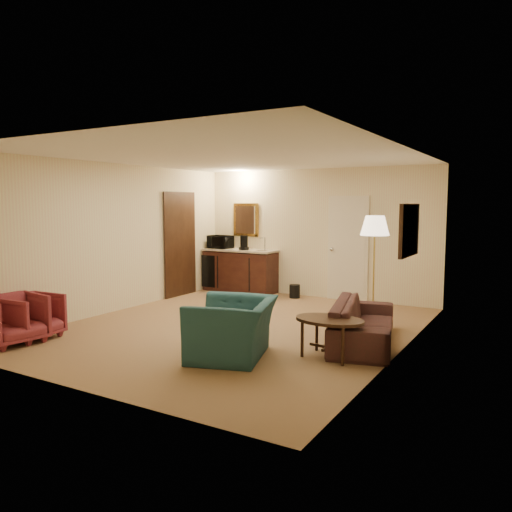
{
  "coord_description": "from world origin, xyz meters",
  "views": [
    {
      "loc": [
        4.06,
        -6.34,
        1.9
      ],
      "look_at": [
        0.05,
        0.5,
        1.07
      ],
      "focal_mm": 35.0,
      "sensor_mm": 36.0,
      "label": 1
    }
  ],
  "objects_px": {
    "sofa": "(363,315)",
    "rose_chair_far": "(13,317)",
    "coffee_table": "(329,338)",
    "coffee_maker": "(244,243)",
    "rose_chair_near": "(31,314)",
    "wetbar_cabinet": "(240,270)",
    "microwave": "(220,240)",
    "teal_armchair": "(232,319)",
    "floor_lamp": "(374,269)",
    "waste_bin": "(295,291)"
  },
  "relations": [
    {
      "from": "wetbar_cabinet",
      "to": "waste_bin",
      "type": "relative_size",
      "value": 6.11
    },
    {
      "from": "wetbar_cabinet",
      "to": "coffee_maker",
      "type": "bearing_deg",
      "value": -29.25
    },
    {
      "from": "coffee_table",
      "to": "microwave",
      "type": "relative_size",
      "value": 1.69
    },
    {
      "from": "teal_armchair",
      "to": "waste_bin",
      "type": "bearing_deg",
      "value": 177.29
    },
    {
      "from": "rose_chair_near",
      "to": "coffee_table",
      "type": "distance_m",
      "value": 4.16
    },
    {
      "from": "coffee_table",
      "to": "rose_chair_far",
      "type": "bearing_deg",
      "value": -158.3
    },
    {
      "from": "sofa",
      "to": "rose_chair_near",
      "type": "xyz_separation_m",
      "value": [
        -4.1,
        -2.15,
        -0.03
      ]
    },
    {
      "from": "coffee_table",
      "to": "sofa",
      "type": "bearing_deg",
      "value": 80.03
    },
    {
      "from": "sofa",
      "to": "microwave",
      "type": "distance_m",
      "value": 4.88
    },
    {
      "from": "sofa",
      "to": "teal_armchair",
      "type": "relative_size",
      "value": 1.77
    },
    {
      "from": "rose_chair_far",
      "to": "microwave",
      "type": "bearing_deg",
      "value": 8.34
    },
    {
      "from": "coffee_table",
      "to": "waste_bin",
      "type": "height_order",
      "value": "coffee_table"
    },
    {
      "from": "rose_chair_near",
      "to": "coffee_table",
      "type": "relative_size",
      "value": 0.81
    },
    {
      "from": "microwave",
      "to": "coffee_table",
      "type": "bearing_deg",
      "value": -37.93
    },
    {
      "from": "sofa",
      "to": "coffee_maker",
      "type": "xyz_separation_m",
      "value": [
        -3.44,
        2.48,
        0.69
      ]
    },
    {
      "from": "wetbar_cabinet",
      "to": "microwave",
      "type": "xyz_separation_m",
      "value": [
        -0.5,
        -0.02,
        0.63
      ]
    },
    {
      "from": "floor_lamp",
      "to": "coffee_maker",
      "type": "height_order",
      "value": "floor_lamp"
    },
    {
      "from": "wetbar_cabinet",
      "to": "microwave",
      "type": "distance_m",
      "value": 0.81
    },
    {
      "from": "microwave",
      "to": "sofa",
      "type": "bearing_deg",
      "value": -29.05
    },
    {
      "from": "wetbar_cabinet",
      "to": "teal_armchair",
      "type": "relative_size",
      "value": 1.48
    },
    {
      "from": "wetbar_cabinet",
      "to": "rose_chair_far",
      "type": "bearing_deg",
      "value": -95.72
    },
    {
      "from": "sofa",
      "to": "microwave",
      "type": "height_order",
      "value": "microwave"
    },
    {
      "from": "teal_armchair",
      "to": "microwave",
      "type": "bearing_deg",
      "value": -161.54
    },
    {
      "from": "rose_chair_far",
      "to": "rose_chair_near",
      "type": "bearing_deg",
      "value": 8.34
    },
    {
      "from": "rose_chair_far",
      "to": "coffee_table",
      "type": "height_order",
      "value": "rose_chair_far"
    },
    {
      "from": "sofa",
      "to": "rose_chair_far",
      "type": "relative_size",
      "value": 2.65
    },
    {
      "from": "wetbar_cabinet",
      "to": "sofa",
      "type": "relative_size",
      "value": 0.84
    },
    {
      "from": "wetbar_cabinet",
      "to": "coffee_table",
      "type": "height_order",
      "value": "wetbar_cabinet"
    },
    {
      "from": "teal_armchair",
      "to": "waste_bin",
      "type": "relative_size",
      "value": 4.13
    },
    {
      "from": "teal_armchair",
      "to": "microwave",
      "type": "distance_m",
      "value": 4.95
    },
    {
      "from": "sofa",
      "to": "coffee_table",
      "type": "bearing_deg",
      "value": 155.85
    },
    {
      "from": "teal_armchair",
      "to": "floor_lamp",
      "type": "relative_size",
      "value": 0.64
    },
    {
      "from": "teal_armchair",
      "to": "rose_chair_near",
      "type": "bearing_deg",
      "value": -93.51
    },
    {
      "from": "wetbar_cabinet",
      "to": "coffee_maker",
      "type": "xyz_separation_m",
      "value": [
        0.16,
        -0.09,
        0.61
      ]
    },
    {
      "from": "sofa",
      "to": "floor_lamp",
      "type": "distance_m",
      "value": 1.36
    },
    {
      "from": "sofa",
      "to": "coffee_maker",
      "type": "distance_m",
      "value": 4.3
    },
    {
      "from": "teal_armchair",
      "to": "waste_bin",
      "type": "xyz_separation_m",
      "value": [
        -1.05,
        3.92,
        -0.35
      ]
    },
    {
      "from": "floor_lamp",
      "to": "microwave",
      "type": "bearing_deg",
      "value": 161.33
    },
    {
      "from": "coffee_maker",
      "to": "rose_chair_near",
      "type": "bearing_deg",
      "value": -103.68
    },
    {
      "from": "rose_chair_near",
      "to": "rose_chair_far",
      "type": "height_order",
      "value": "rose_chair_far"
    },
    {
      "from": "coffee_maker",
      "to": "coffee_table",
      "type": "bearing_deg",
      "value": -50.94
    },
    {
      "from": "wetbar_cabinet",
      "to": "teal_armchair",
      "type": "height_order",
      "value": "teal_armchair"
    },
    {
      "from": "coffee_table",
      "to": "microwave",
      "type": "xyz_separation_m",
      "value": [
        -3.95,
        3.4,
        0.85
      ]
    },
    {
      "from": "teal_armchair",
      "to": "rose_chair_far",
      "type": "xyz_separation_m",
      "value": [
        -2.9,
        -1.0,
        -0.11
      ]
    },
    {
      "from": "teal_armchair",
      "to": "rose_chair_near",
      "type": "relative_size",
      "value": 1.58
    },
    {
      "from": "wetbar_cabinet",
      "to": "coffee_maker",
      "type": "distance_m",
      "value": 0.64
    },
    {
      "from": "coffee_table",
      "to": "coffee_maker",
      "type": "relative_size",
      "value": 2.81
    },
    {
      "from": "rose_chair_far",
      "to": "waste_bin",
      "type": "bearing_deg",
      "value": -12.26
    },
    {
      "from": "rose_chair_far",
      "to": "coffee_maker",
      "type": "height_order",
      "value": "coffee_maker"
    },
    {
      "from": "sofa",
      "to": "floor_lamp",
      "type": "relative_size",
      "value": 1.14
    }
  ]
}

